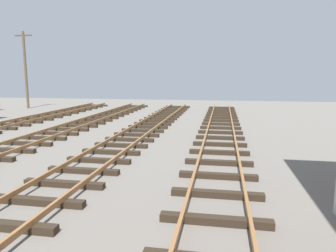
% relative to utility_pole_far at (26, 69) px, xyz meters
% --- Properties ---
extents(utility_pole_far, '(1.80, 0.24, 7.59)m').
position_rel_utility_pole_far_xyz_m(utility_pole_far, '(0.00, 0.00, 0.00)').
color(utility_pole_far, brown).
rests_on(utility_pole_far, ground).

